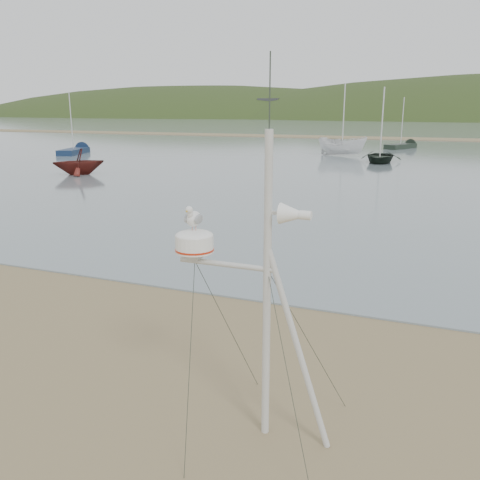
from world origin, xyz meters
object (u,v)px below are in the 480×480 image
at_px(boat_red, 78,150).
at_px(sailboat_dark_mid, 407,145).
at_px(boat_dark, 381,134).
at_px(mast_rig, 261,353).
at_px(boat_white, 343,130).
at_px(sailboat_blue_near, 80,150).

relative_size(boat_red, sailboat_dark_mid, 0.55).
bearing_deg(boat_dark, mast_rig, -87.92).
bearing_deg(boat_white, mast_rig, -160.93).
relative_size(boat_red, boat_white, 0.70).
bearing_deg(sailboat_dark_mid, boat_red, -119.99).
bearing_deg(boat_dark, boat_white, 127.31).
xyz_separation_m(boat_dark, boat_white, (-3.90, 4.74, 0.07)).
distance_m(boat_dark, boat_white, 6.14).
xyz_separation_m(boat_dark, sailboat_blue_near, (-28.32, -1.27, -1.96)).
xyz_separation_m(mast_rig, boat_dark, (-2.71, 36.35, 1.08)).
distance_m(mast_rig, boat_dark, 36.46).
height_order(mast_rig, sailboat_blue_near, sailboat_blue_near).
xyz_separation_m(boat_dark, boat_red, (-17.38, -14.99, -0.63)).
bearing_deg(boat_white, sailboat_dark_mid, -12.07).
xyz_separation_m(boat_red, boat_white, (13.47, 19.73, 0.70)).
height_order(boat_dark, sailboat_dark_mid, sailboat_dark_mid).
bearing_deg(sailboat_dark_mid, boat_dark, -93.26).
height_order(boat_white, sailboat_blue_near, sailboat_blue_near).
bearing_deg(mast_rig, sailboat_blue_near, 131.50).
bearing_deg(boat_red, sailboat_blue_near, 173.14).
height_order(mast_rig, boat_red, mast_rig).
bearing_deg(sailboat_blue_near, boat_dark, 2.58).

